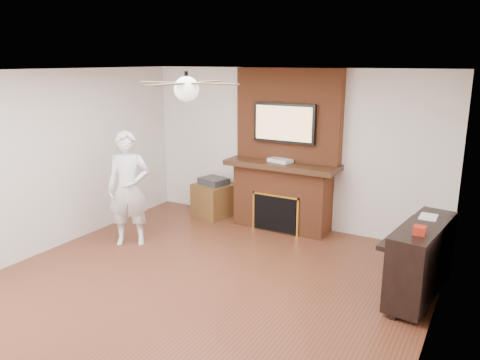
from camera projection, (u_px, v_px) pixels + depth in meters
The scene contains 13 objects.
room_shell at pixel (189, 188), 5.11m from camera, with size 5.36×5.86×2.86m.
fireplace at pixel (284, 166), 7.32m from camera, with size 1.78×0.64×2.50m.
tv at pixel (284, 123), 7.11m from camera, with size 1.00×0.08×0.60m.
ceiling_fan at pixel (186, 88), 4.84m from camera, with size 1.21×1.21×0.31m.
person at pixel (129, 189), 6.67m from camera, with size 0.61×0.40×1.65m, color silver.
side_table at pixel (214, 198), 8.04m from camera, with size 0.70×0.70×0.67m.
piano at pixel (420, 259), 5.20m from camera, with size 0.65×1.38×0.97m.
cable_box at pixel (280, 160), 7.22m from camera, with size 0.37×0.21×0.05m, color silver.
candle_orange at pixel (268, 224), 7.46m from camera, with size 0.07×0.07×0.13m, color red.
candle_green at pixel (283, 227), 7.39m from camera, with size 0.07×0.07×0.09m, color #368839.
candle_cream at pixel (278, 228), 7.34m from camera, with size 0.08×0.08×0.11m, color #F8EBC5.
candle_blue at pixel (290, 230), 7.28m from camera, with size 0.06×0.06×0.09m, color teal.
candle_green_extra at pixel (281, 227), 7.40m from camera, with size 0.07×0.07×0.09m, color #3C9670.
Camera 1 is at (2.90, -4.02, 2.61)m, focal length 35.00 mm.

